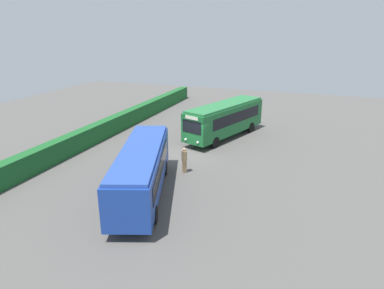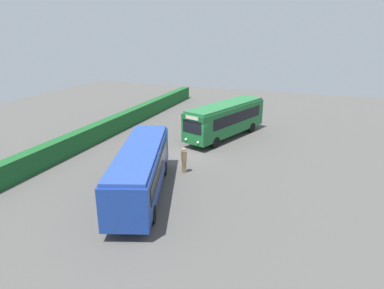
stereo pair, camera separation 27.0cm
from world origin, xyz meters
TOP-DOWN VIEW (x-y plane):
  - ground_plane at (0.00, 0.00)m, footprint 64.00×64.00m
  - bus_blue at (-8.45, 0.18)m, footprint 10.71×5.84m
  - bus_green at (5.14, -1.45)m, footprint 10.23×5.52m
  - person_left at (-4.18, -0.98)m, footprint 0.45×0.46m
  - person_center at (8.66, 0.97)m, footprint 0.47×0.40m
  - hedge_row at (0.00, 9.42)m, footprint 44.00×1.02m

SIDE VIEW (x-z plane):
  - ground_plane at x=0.00m, z-range 0.00..0.00m
  - hedge_row at x=0.00m, z-range 0.00..1.65m
  - person_center at x=8.66m, z-range 0.07..2.00m
  - person_left at x=-4.18m, z-range 0.07..2.01m
  - bus_blue at x=-8.45m, z-range 0.25..3.41m
  - bus_green at x=5.14m, z-range 0.24..3.55m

